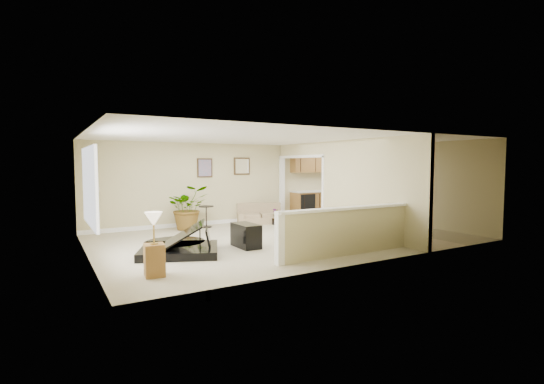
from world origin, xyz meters
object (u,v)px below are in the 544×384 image
piano (175,224)px  small_plant (276,218)px  palm_plant (188,208)px  lamp_stand (154,249)px  loveseat (259,213)px  accent_table (206,214)px  piano_bench (246,235)px

piano → small_plant: size_ratio=4.48×
small_plant → piano: bearing=-148.8°
palm_plant → lamp_stand: 4.74m
loveseat → palm_plant: palm_plant is taller
accent_table → piano_bench: bearing=-94.5°
loveseat → small_plant: bearing=-44.7°
palm_plant → small_plant: size_ratio=2.59×
piano_bench → palm_plant: palm_plant is taller
piano → palm_plant: bearing=89.1°
loveseat → lamp_stand: 6.21m
piano_bench → accent_table: (0.24, 3.10, 0.14)m
piano_bench → small_plant: size_ratio=1.62×
piano → lamp_stand: bearing=-95.7°
small_plant → piano_bench: bearing=-132.4°
lamp_stand → accent_table: bearing=59.6°
piano → accent_table: bearing=80.7°
palm_plant → lamp_stand: bearing=-115.0°
lamp_stand → piano: bearing=62.0°
loveseat → accent_table: 1.79m
loveseat → lamp_stand: size_ratio=1.57×
piano_bench → loveseat: loveseat is taller
accent_table → loveseat: bearing=0.2°
loveseat → accent_table: bearing=-159.1°
piano_bench → small_plant: 3.41m
piano → lamp_stand: (-0.80, -1.50, -0.16)m
accent_table → small_plant: (2.06, -0.58, -0.20)m
piano → piano_bench: size_ratio=2.77×
piano → accent_table: (1.79, 2.90, -0.21)m
piano → piano_bench: 1.59m
piano → lamp_stand: piano is taller
piano → palm_plant: (1.20, 2.79, 0.01)m
loveseat → palm_plant: 2.39m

